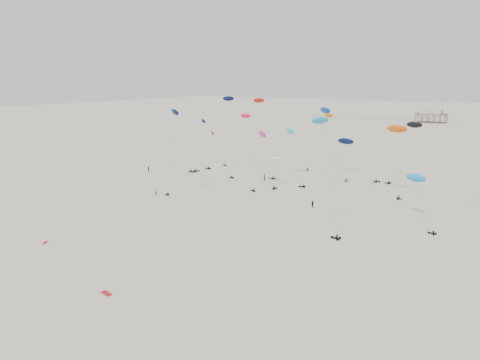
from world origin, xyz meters
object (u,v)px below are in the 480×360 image
Objects in this scene: pavilion_main at (431,117)px; rig_9 at (325,160)px; spectator_0 at (156,195)px; rig_4 at (323,130)px.

pavilion_main is 0.86× the size of rig_9.
spectator_0 is (-15.95, -264.85, -4.22)m from pavilion_main.
spectator_0 is at bearing 89.76° from rig_9.
rig_9 reaches higher than rig_4.
rig_9 is (30.96, -69.07, 2.09)m from rig_4.
rig_4 reaches higher than spectator_0.
rig_9 is 53.93m from spectator_0.
rig_9 is at bearing 87.40° from rig_4.
spectator_0 is at bearing 45.71° from rig_4.
pavilion_main is 0.97× the size of rig_4.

